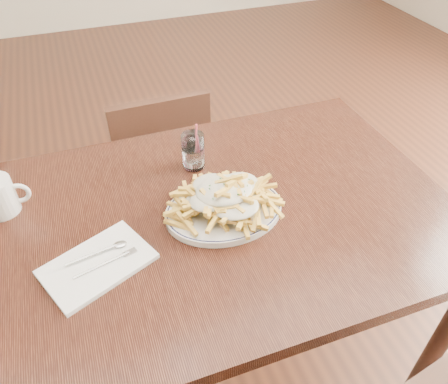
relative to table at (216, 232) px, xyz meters
name	(u,v)px	position (x,y,z in m)	size (l,w,h in m)	color
floor	(218,360)	(0.00, 0.00, -0.67)	(7.00, 7.00, 0.00)	black
table	(216,232)	(0.00, 0.00, 0.00)	(1.20, 0.80, 0.75)	black
chair_far	(161,165)	(-0.02, 0.64, -0.23)	(0.37, 0.37, 0.78)	black
fries_plate	(224,210)	(0.02, -0.02, 0.09)	(0.32, 0.28, 0.02)	white
loaded_fries	(224,195)	(0.02, -0.02, 0.14)	(0.31, 0.28, 0.08)	gold
napkin	(98,264)	(-0.30, -0.08, 0.08)	(0.23, 0.15, 0.01)	white
cutlery	(96,260)	(-0.30, -0.08, 0.09)	(0.16, 0.09, 0.01)	silver
water_glass	(193,153)	(0.00, 0.20, 0.12)	(0.06, 0.06, 0.14)	white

